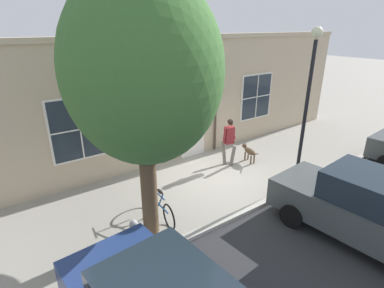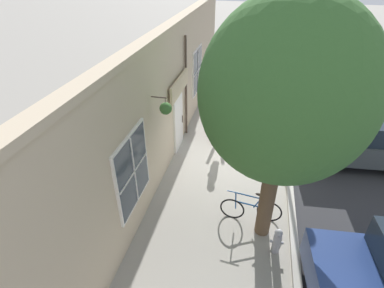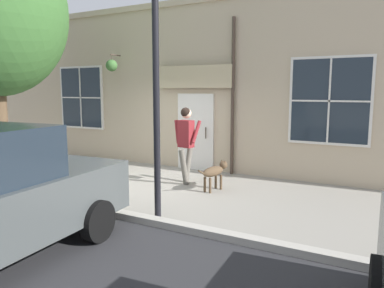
{
  "view_description": "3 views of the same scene",
  "coord_description": "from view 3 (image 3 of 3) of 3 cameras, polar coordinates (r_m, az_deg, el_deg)",
  "views": [
    {
      "loc": [
        6.93,
        -6.05,
        4.92
      ],
      "look_at": [
        -0.78,
        -0.59,
        1.16
      ],
      "focal_mm": 28.0,
      "sensor_mm": 36.0,
      "label": 1
    },
    {
      "loc": [
        0.53,
        -9.22,
        6.44
      ],
      "look_at": [
        -1.39,
        -0.66,
        0.88
      ],
      "focal_mm": 28.0,
      "sensor_mm": 36.0,
      "label": 2
    },
    {
      "loc": [
        6.85,
        5.31,
        2.2
      ],
      "look_at": [
        -0.77,
        1.08,
        0.94
      ],
      "focal_mm": 35.0,
      "sensor_mm": 36.0,
      "label": 3
    }
  ],
  "objects": [
    {
      "name": "leaning_bicycle",
      "position": [
        10.34,
        -24.1,
        -2.63
      ],
      "size": [
        1.74,
        0.23,
        1.01
      ],
      "color": "black",
      "rests_on": "ground_plane"
    },
    {
      "name": "ground_plane",
      "position": [
        8.95,
        -8.53,
        -6.08
      ],
      "size": [
        90.0,
        90.0,
        0.0
      ],
      "primitive_type": "plane",
      "color": "gray"
    },
    {
      "name": "dog_on_leash",
      "position": [
        8.26,
        3.49,
        -4.19
      ],
      "size": [
        1.06,
        0.37,
        0.64
      ],
      "color": "brown",
      "rests_on": "ground_plane"
    },
    {
      "name": "storefront_facade",
      "position": [
        10.62,
        -0.99,
        8.88
      ],
      "size": [
        0.95,
        18.0,
        4.62
      ],
      "color": "#C6B293",
      "rests_on": "ground_plane"
    },
    {
      "name": "street_lamp",
      "position": [
        6.25,
        -5.61,
        17.3
      ],
      "size": [
        0.32,
        0.32,
        4.89
      ],
      "color": "black",
      "rests_on": "ground_plane"
    },
    {
      "name": "pedestrian_walking",
      "position": [
        8.74,
        -0.92,
        1.01
      ],
      "size": [
        0.7,
        0.6,
        1.8
      ],
      "color": "#6B665B",
      "rests_on": "ground_plane"
    }
  ]
}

